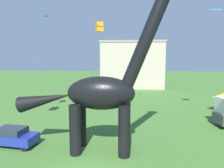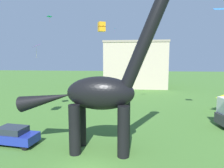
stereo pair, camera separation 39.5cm
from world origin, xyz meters
name	(u,v)px [view 2 (the right image)]	position (x,y,z in m)	size (l,w,h in m)	color
dinosaur_sculpture	(100,93)	(0.25, 3.63, 4.62)	(12.23, 2.59, 12.79)	black
parked_sedan_left	(13,135)	(-7.29, 3.81, 0.81)	(4.37, 2.23, 1.55)	navy
kite_high_right	(102,27)	(-2.17, 19.00, 12.09)	(1.29, 1.29, 1.37)	orange
kite_near_high	(49,17)	(-11.34, 21.48, 14.31)	(0.96, 1.00, 0.99)	#19B2B7
kite_far_right	(115,29)	(-0.79, 24.70, 12.64)	(0.45, 0.62, 0.79)	#287AE5
kite_drifting	(36,46)	(-9.61, 13.16, 8.95)	(1.51, 1.63, 1.76)	purple
kite_far_left	(219,9)	(12.14, 12.96, 12.80)	(1.23, 0.91, 0.34)	#287AE5
background_building_block	(135,64)	(2.88, 43.73, 5.96)	(16.04, 12.65, 11.90)	#B7A893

